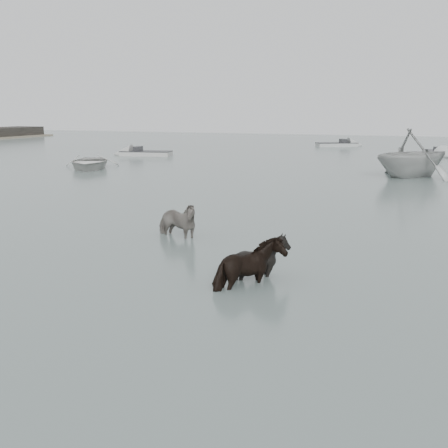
% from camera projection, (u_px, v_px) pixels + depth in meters
% --- Properties ---
extents(ground, '(140.00, 140.00, 0.00)m').
position_uv_depth(ground, '(238.00, 267.00, 13.58)').
color(ground, '#4C5B56').
rests_on(ground, ground).
extents(pony_pinto, '(1.78, 1.15, 1.39)m').
position_uv_depth(pony_pinto, '(176.00, 214.00, 16.57)').
color(pony_pinto, black).
rests_on(pony_pinto, ground).
extents(pony_dark, '(1.34, 1.52, 1.42)m').
position_uv_depth(pony_dark, '(251.00, 255.00, 11.94)').
color(pony_dark, black).
rests_on(pony_dark, ground).
extents(pony_black, '(1.25, 1.12, 1.31)m').
position_uv_depth(pony_black, '(261.00, 248.00, 12.69)').
color(pony_black, black).
rests_on(pony_black, ground).
extents(rowboat_lead, '(5.27, 5.89, 1.00)m').
position_uv_depth(rowboat_lead, '(89.00, 161.00, 35.74)').
color(rowboat_lead, silver).
rests_on(rowboat_lead, ground).
extents(rowboat_trail, '(6.94, 7.05, 2.82)m').
position_uv_depth(rowboat_trail, '(413.00, 152.00, 31.15)').
color(rowboat_trail, '#A7A9A6').
rests_on(rowboat_trail, ground).
extents(skiff_outer, '(5.81, 2.69, 0.75)m').
position_uv_depth(skiff_outer, '(146.00, 151.00, 45.38)').
color(skiff_outer, '#A8A7A3').
rests_on(skiff_outer, ground).
extents(skiff_mid, '(3.12, 5.54, 0.75)m').
position_uv_depth(skiff_mid, '(438.00, 151.00, 45.61)').
color(skiff_mid, '#A3A5A3').
rests_on(skiff_mid, ground).
extents(skiff_far, '(5.65, 4.09, 0.75)m').
position_uv_depth(skiff_far, '(337.00, 143.00, 56.53)').
color(skiff_far, '#A3A6A4').
rests_on(skiff_far, ground).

